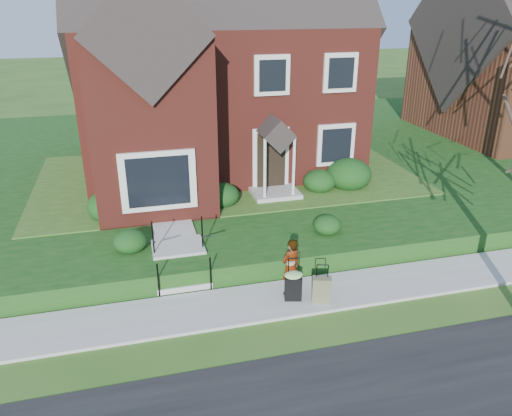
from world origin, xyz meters
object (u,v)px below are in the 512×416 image
object	(u,v)px
front_steps	(180,260)
suitcase_olive	(322,290)
woman	(291,267)
suitcase_black	(293,284)

from	to	relation	value
front_steps	suitcase_olive	distance (m)	3.86
woman	suitcase_olive	xyz separation A→B (m)	(0.62, -0.52, -0.42)
suitcase_black	suitcase_olive	size ratio (longest dim) A/B	1.13
front_steps	suitcase_olive	bearing A→B (deg)	-35.27
suitcase_black	woman	bearing A→B (deg)	101.57
front_steps	woman	xyz separation A→B (m)	(2.53, -1.71, 0.36)
front_steps	suitcase_olive	size ratio (longest dim) A/B	2.06
front_steps	woman	world-z (taller)	woman
woman	suitcase_black	world-z (taller)	woman
front_steps	suitcase_black	distance (m)	3.20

